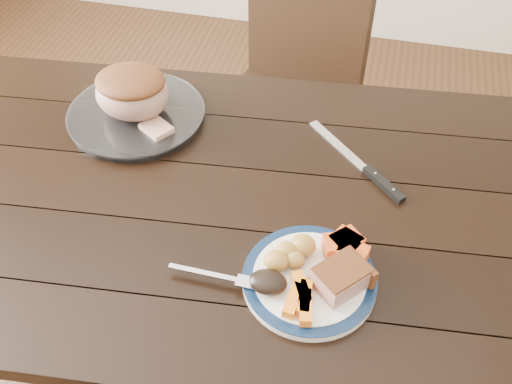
% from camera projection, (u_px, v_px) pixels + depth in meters
% --- Properties ---
extents(ground, '(4.00, 4.00, 0.00)m').
position_uv_depth(ground, '(233.00, 360.00, 1.78)').
color(ground, '#472B16').
rests_on(ground, ground).
extents(dining_table, '(1.68, 1.06, 0.75)m').
position_uv_depth(dining_table, '(224.00, 223.00, 1.30)').
color(dining_table, black).
rests_on(dining_table, ground).
extents(chair_far, '(0.53, 0.53, 0.93)m').
position_uv_depth(chair_far, '(288.00, 86.00, 1.89)').
color(chair_far, black).
rests_on(chair_far, ground).
extents(dinner_plate, '(0.25, 0.25, 0.02)m').
position_uv_depth(dinner_plate, '(309.00, 280.00, 1.07)').
color(dinner_plate, white).
rests_on(dinner_plate, dining_table).
extents(plate_rim, '(0.25, 0.25, 0.02)m').
position_uv_depth(plate_rim, '(310.00, 277.00, 1.07)').
color(plate_rim, '#0B1D3A').
rests_on(plate_rim, dinner_plate).
extents(serving_platter, '(0.33, 0.33, 0.02)m').
position_uv_depth(serving_platter, '(137.00, 116.00, 1.41)').
color(serving_platter, white).
rests_on(serving_platter, dining_table).
extents(pork_slice, '(0.12, 0.12, 0.04)m').
position_uv_depth(pork_slice, '(341.00, 278.00, 1.04)').
color(pork_slice, '#AA7667').
rests_on(pork_slice, dinner_plate).
extents(roasted_potatoes, '(0.09, 0.09, 0.04)m').
position_uv_depth(roasted_potatoes, '(291.00, 253.00, 1.07)').
color(roasted_potatoes, gold).
rests_on(roasted_potatoes, dinner_plate).
extents(carrot_batons, '(0.06, 0.11, 0.02)m').
position_uv_depth(carrot_batons, '(301.00, 298.00, 1.02)').
color(carrot_batons, orange).
rests_on(carrot_batons, dinner_plate).
extents(pumpkin_wedges, '(0.09, 0.09, 0.04)m').
position_uv_depth(pumpkin_wedges, '(345.00, 248.00, 1.08)').
color(pumpkin_wedges, '#FC561C').
rests_on(pumpkin_wedges, dinner_plate).
extents(dark_mushroom, '(0.07, 0.05, 0.03)m').
position_uv_depth(dark_mushroom, '(268.00, 282.00, 1.03)').
color(dark_mushroom, black).
rests_on(dark_mushroom, dinner_plate).
extents(fork, '(0.18, 0.03, 0.00)m').
position_uv_depth(fork, '(221.00, 277.00, 1.06)').
color(fork, silver).
rests_on(fork, dinner_plate).
extents(roast_joint, '(0.18, 0.15, 0.12)m').
position_uv_depth(roast_joint, '(133.00, 94.00, 1.36)').
color(roast_joint, '#A77966').
rests_on(roast_joint, serving_platter).
extents(cut_slice, '(0.09, 0.08, 0.02)m').
position_uv_depth(cut_slice, '(157.00, 129.00, 1.35)').
color(cut_slice, tan).
rests_on(cut_slice, serving_platter).
extents(carving_knife, '(0.25, 0.24, 0.01)m').
position_uv_depth(carving_knife, '(372.00, 174.00, 1.27)').
color(carving_knife, silver).
rests_on(carving_knife, dining_table).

